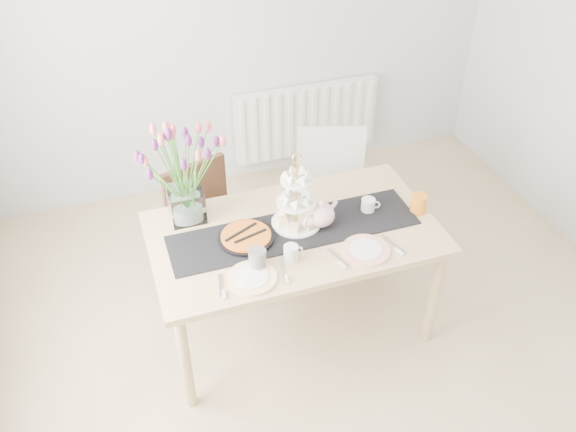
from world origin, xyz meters
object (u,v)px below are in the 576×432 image
object	(u,v)px
tulip_vase	(181,161)
teapot	(321,215)
chair_brown	(207,221)
mug_orange	(419,203)
chair_white	(331,186)
tart_tin	(246,238)
mug_grey	(257,259)
cake_stand	(297,207)
radiator	(306,120)
plate_right	(366,250)
plate_left	(252,278)
dining_table	(294,241)
mug_white	(291,253)
cream_jug	(368,205)

from	to	relation	value
tulip_vase	teapot	xyz separation A→B (m)	(0.69, -0.32, -0.31)
chair_brown	teapot	bearing A→B (deg)	-64.03
chair_brown	mug_orange	xyz separation A→B (m)	(1.13, -0.61, 0.30)
chair_white	mug_orange	world-z (taller)	chair_white
chair_white	tart_tin	size ratio (longest dim) A/B	2.99
mug_orange	chair_brown	bearing A→B (deg)	115.80
teapot	mug_grey	bearing A→B (deg)	-176.67
cake_stand	mug_grey	distance (m)	0.41
radiator	tart_tin	bearing A→B (deg)	-120.20
mug_orange	chair_white	bearing A→B (deg)	75.51
cake_stand	mug_orange	bearing A→B (deg)	-8.98
mug_orange	plate_right	bearing A→B (deg)	171.90
radiator	cake_stand	xyz separation A→B (m)	(-0.66, -1.62, 0.42)
plate_left	cake_stand	bearing A→B (deg)	43.72
mug_orange	plate_right	world-z (taller)	mug_orange
mug_orange	plate_right	distance (m)	0.49
mug_grey	plate_left	world-z (taller)	mug_grey
dining_table	plate_left	world-z (taller)	plate_left
tulip_vase	tart_tin	xyz separation A→B (m)	(0.26, -0.30, -0.37)
chair_brown	mug_orange	world-z (taller)	chair_brown
tart_tin	dining_table	bearing A→B (deg)	-1.61
tulip_vase	plate_right	distance (m)	1.10
chair_brown	plate_right	size ratio (longest dim) A/B	3.36
chair_brown	plate_left	bearing A→B (deg)	-104.27
chair_white	mug_orange	bearing A→B (deg)	-51.80
radiator	chair_brown	distance (m)	1.55
teapot	tart_tin	size ratio (longest dim) A/B	0.81
chair_brown	tart_tin	size ratio (longest dim) A/B	2.84
tulip_vase	cake_stand	distance (m)	0.68
dining_table	plate_right	world-z (taller)	plate_right
cake_stand	mug_orange	size ratio (longest dim) A/B	3.80
mug_white	chair_brown	bearing A→B (deg)	100.93
cake_stand	mug_white	world-z (taller)	cake_stand
plate_left	chair_brown	bearing A→B (deg)	93.98
mug_orange	mug_white	bearing A→B (deg)	155.50
chair_brown	tart_tin	world-z (taller)	chair_brown
tulip_vase	plate_right	size ratio (longest dim) A/B	2.68
radiator	tulip_vase	xyz separation A→B (m)	(-1.23, -1.36, 0.68)
radiator	dining_table	distance (m)	1.82
tulip_vase	plate_right	bearing A→B (deg)	-35.40
radiator	mug_grey	world-z (taller)	mug_grey
chair_white	plate_left	world-z (taller)	chair_white
dining_table	mug_grey	xyz separation A→B (m)	(-0.28, -0.22, 0.13)
tulip_vase	cream_jug	bearing A→B (deg)	-15.41
dining_table	teapot	xyz separation A→B (m)	(0.15, -0.01, 0.15)
chair_brown	teapot	size ratio (longest dim) A/B	3.53
dining_table	plate_right	xyz separation A→B (m)	(0.30, -0.29, 0.08)
chair_white	cake_stand	distance (m)	0.79
radiator	plate_left	bearing A→B (deg)	-117.50
mug_white	plate_left	xyz separation A→B (m)	(-0.23, -0.07, -0.04)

